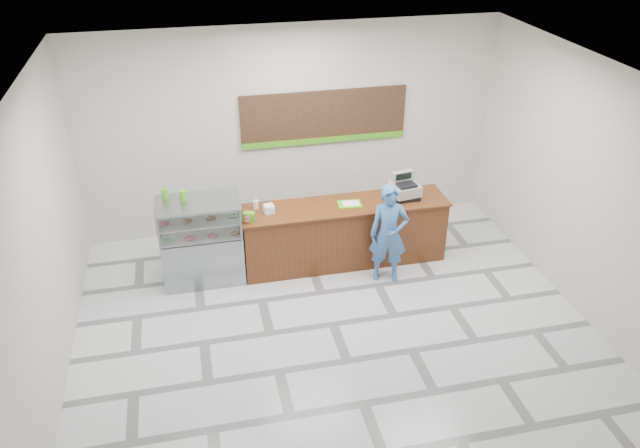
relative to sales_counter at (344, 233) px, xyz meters
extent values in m
plane|color=silver|center=(-0.55, -1.55, -0.52)|extent=(7.00, 7.00, 0.00)
plane|color=beige|center=(-0.55, 1.45, 1.23)|extent=(7.00, 0.00, 7.00)
plane|color=silver|center=(-0.55, -1.55, 2.98)|extent=(7.00, 7.00, 0.00)
cube|color=brown|center=(0.00, 0.00, -0.02)|extent=(3.20, 0.70, 1.00)
cube|color=brown|center=(0.00, 0.00, 0.50)|extent=(3.26, 0.76, 0.03)
cube|color=gray|center=(-2.22, 0.00, -0.12)|extent=(1.20, 0.70, 0.80)
cube|color=white|center=(-2.22, 0.00, 0.53)|extent=(1.20, 0.70, 0.50)
cube|color=gray|center=(-2.22, 0.00, 0.80)|extent=(1.22, 0.72, 0.03)
cube|color=silver|center=(-2.22, 0.00, 0.30)|extent=(1.14, 0.64, 0.02)
cube|color=silver|center=(-2.22, 0.00, 0.54)|extent=(1.14, 0.64, 0.02)
torus|color=#7CCC7F|center=(-2.72, -0.10, 0.34)|extent=(0.15, 0.15, 0.05)
torus|color=#FC5F8E|center=(-2.39, -0.10, 0.34)|extent=(0.15, 0.15, 0.05)
torus|color=#FC5F8E|center=(-2.05, -0.10, 0.34)|extent=(0.15, 0.15, 0.05)
torus|color=#A56831|center=(-1.72, -0.10, 0.34)|extent=(0.15, 0.15, 0.05)
torus|color=#FC5F8E|center=(-2.72, 0.05, 0.58)|extent=(0.15, 0.15, 0.05)
torus|color=#A56831|center=(-2.39, 0.05, 0.58)|extent=(0.15, 0.15, 0.05)
torus|color=#A56831|center=(-2.05, 0.05, 0.58)|extent=(0.15, 0.15, 0.05)
torus|color=#7CCC7F|center=(-1.72, 0.05, 0.58)|extent=(0.15, 0.15, 0.05)
cube|color=black|center=(0.00, 1.41, 1.43)|extent=(2.80, 0.05, 0.90)
cube|color=#45991A|center=(0.00, 1.38, 1.03)|extent=(2.80, 0.02, 0.10)
cube|color=black|center=(0.98, 0.04, 0.54)|extent=(0.41, 0.41, 0.06)
cube|color=gray|center=(0.98, 0.04, 0.66)|extent=(0.47, 0.49, 0.16)
cube|color=black|center=(0.98, -0.04, 0.76)|extent=(0.32, 0.25, 0.04)
cube|color=gray|center=(0.98, 0.17, 0.82)|extent=(0.36, 0.16, 0.16)
cube|color=black|center=(0.98, 0.11, 0.84)|extent=(0.27, 0.06, 0.10)
cube|color=black|center=(0.71, -0.10, 0.53)|extent=(0.12, 0.18, 0.04)
cube|color=#57C30F|center=(0.07, -0.02, 0.52)|extent=(0.38, 0.29, 0.02)
cube|color=white|center=(0.09, -0.02, 0.53)|extent=(0.27, 0.20, 0.00)
cube|color=white|center=(-1.18, 0.00, 0.58)|extent=(0.17, 0.17, 0.12)
cylinder|color=silver|center=(-1.35, 0.19, 0.58)|extent=(0.09, 0.09, 0.13)
cube|color=#45991A|center=(-1.50, -0.20, 0.59)|extent=(0.19, 0.16, 0.14)
cylinder|color=#FC5F8E|center=(0.67, -0.19, 0.52)|extent=(0.14, 0.14, 0.00)
cylinder|color=#45991A|center=(-2.67, 0.23, 0.89)|extent=(0.10, 0.10, 0.15)
cylinder|color=#45991A|center=(-2.41, 0.11, 0.89)|extent=(0.10, 0.10, 0.15)
imported|color=#3B66A3|center=(0.53, -0.62, 0.27)|extent=(0.66, 0.52, 1.58)
camera|label=1|loc=(-2.24, -8.21, 5.02)|focal=35.00mm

